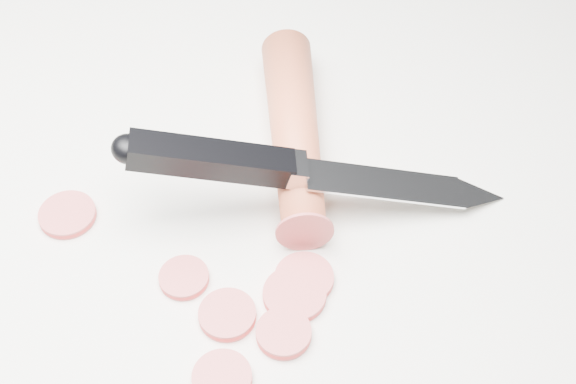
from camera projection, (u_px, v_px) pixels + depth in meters
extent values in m
plane|color=white|center=(188.00, 216.00, 0.53)|extent=(2.40, 2.40, 0.00)
cylinder|color=#CB4E2C|center=(294.00, 131.00, 0.55)|extent=(0.07, 0.18, 0.03)
cylinder|color=#C14747|center=(184.00, 278.00, 0.49)|extent=(0.03, 0.03, 0.01)
cylinder|color=#C14747|center=(284.00, 333.00, 0.47)|extent=(0.03, 0.03, 0.01)
cylinder|color=#C14747|center=(295.00, 295.00, 0.49)|extent=(0.04, 0.04, 0.01)
cylinder|color=#C14747|center=(222.00, 378.00, 0.45)|extent=(0.03, 0.03, 0.01)
cylinder|color=#C14747|center=(227.00, 315.00, 0.48)|extent=(0.03, 0.03, 0.01)
cylinder|color=#C14747|center=(67.00, 215.00, 0.53)|extent=(0.04, 0.04, 0.01)
cylinder|color=#C14747|center=(304.00, 278.00, 0.49)|extent=(0.04, 0.04, 0.01)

